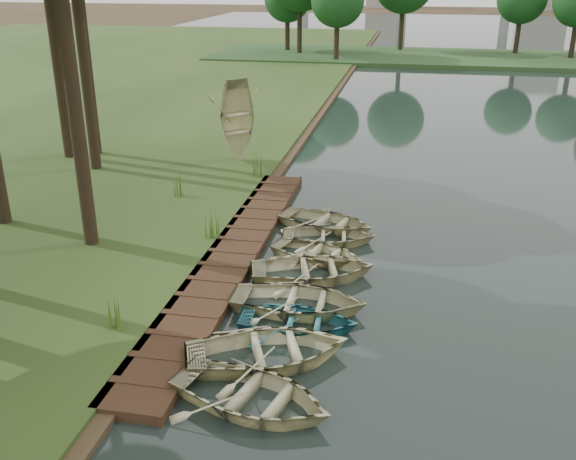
% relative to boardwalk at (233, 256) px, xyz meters
% --- Properties ---
extents(ground, '(300.00, 300.00, 0.00)m').
position_rel_boardwalk_xyz_m(ground, '(1.60, 0.00, -0.15)').
color(ground, '#3D2F1D').
extents(boardwalk, '(1.60, 16.00, 0.30)m').
position_rel_boardwalk_xyz_m(boardwalk, '(0.00, 0.00, 0.00)').
color(boardwalk, '#342114').
rests_on(boardwalk, ground).
extents(peninsula, '(50.00, 14.00, 0.45)m').
position_rel_boardwalk_xyz_m(peninsula, '(9.60, 50.00, 0.08)').
color(peninsula, '#25451F').
rests_on(peninsula, ground).
extents(rowboat_0, '(4.09, 3.38, 0.73)m').
position_rel_boardwalk_xyz_m(rowboat_0, '(2.38, -7.02, 0.27)').
color(rowboat_0, '#C1BC8C').
rests_on(rowboat_0, water).
extents(rowboat_1, '(4.55, 3.94, 0.79)m').
position_rel_boardwalk_xyz_m(rowboat_1, '(2.36, -5.36, 0.30)').
color(rowboat_1, '#C1BC8C').
rests_on(rowboat_1, water).
extents(rowboat_2, '(3.15, 2.32, 0.63)m').
position_rel_boardwalk_xyz_m(rowboat_2, '(2.78, -3.82, 0.22)').
color(rowboat_2, '#2B6F79').
rests_on(rowboat_2, water).
extents(rowboat_3, '(3.67, 2.66, 0.75)m').
position_rel_boardwalk_xyz_m(rowboat_3, '(2.62, -2.86, 0.27)').
color(rowboat_3, '#C1BC8C').
rests_on(rowboat_3, water).
extents(rowboat_4, '(4.22, 3.49, 0.76)m').
position_rel_boardwalk_xyz_m(rowboat_4, '(2.69, -0.87, 0.28)').
color(rowboat_4, '#C1BC8C').
rests_on(rowboat_4, water).
extents(rowboat_5, '(3.59, 3.04, 0.63)m').
position_rel_boardwalk_xyz_m(rowboat_5, '(2.64, 0.44, 0.22)').
color(rowboat_5, '#C1BC8C').
rests_on(rowboat_5, water).
extents(rowboat_6, '(3.33, 2.56, 0.64)m').
position_rel_boardwalk_xyz_m(rowboat_6, '(2.79, 1.84, 0.22)').
color(rowboat_6, '#C1BC8C').
rests_on(rowboat_6, water).
extents(rowboat_7, '(3.97, 3.32, 0.71)m').
position_rel_boardwalk_xyz_m(rowboat_7, '(2.52, 3.07, 0.25)').
color(rowboat_7, '#C1BC8C').
rests_on(rowboat_7, water).
extents(stored_rowboat, '(4.52, 4.45, 0.77)m').
position_rel_boardwalk_xyz_m(stored_rowboat, '(-2.57, 10.08, 0.53)').
color(stored_rowboat, '#C1BC8C').
rests_on(stored_rowboat, bank).
extents(reeds_0, '(0.60, 0.60, 0.88)m').
position_rel_boardwalk_xyz_m(reeds_0, '(-1.49, -5.06, 0.59)').
color(reeds_0, '#3F661E').
rests_on(reeds_0, bank).
extents(reeds_1, '(0.60, 0.60, 0.93)m').
position_rel_boardwalk_xyz_m(reeds_1, '(-1.00, 1.08, 0.61)').
color(reeds_1, '#3F661E').
rests_on(reeds_1, bank).
extents(reeds_2, '(0.60, 0.60, 1.08)m').
position_rel_boardwalk_xyz_m(reeds_2, '(-3.60, 4.76, 0.69)').
color(reeds_2, '#3F661E').
rests_on(reeds_2, bank).
extents(reeds_3, '(0.60, 0.60, 1.09)m').
position_rel_boardwalk_xyz_m(reeds_3, '(-1.00, 7.78, 0.70)').
color(reeds_3, '#3F661E').
rests_on(reeds_3, bank).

